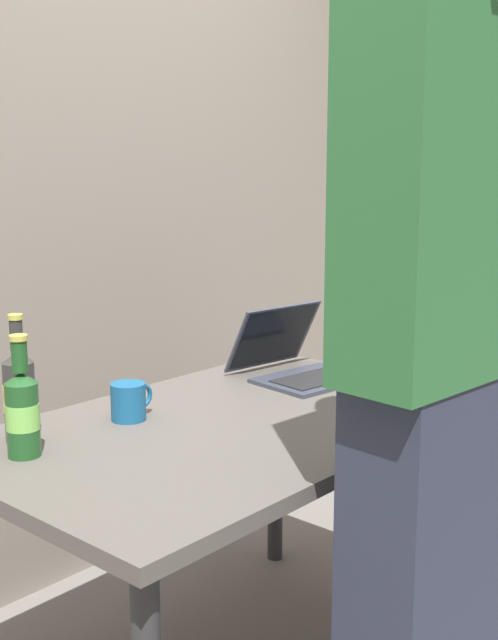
{
  "coord_description": "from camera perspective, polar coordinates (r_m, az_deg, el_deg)",
  "views": [
    {
      "loc": [
        -1.46,
        -1.34,
        1.37
      ],
      "look_at": [
        0.07,
        0.0,
        0.98
      ],
      "focal_mm": 45.65,
      "sensor_mm": 36.0,
      "label": 1
    }
  ],
  "objects": [
    {
      "name": "beer_bottle_brown",
      "position": [
        1.88,
        -15.6,
        -6.12
      ],
      "size": [
        0.08,
        0.08,
        0.28
      ],
      "color": "#1E5123",
      "rests_on": "desk"
    },
    {
      "name": "beer_bottle_amber",
      "position": [
        1.98,
        -15.79,
        -4.97
      ],
      "size": [
        0.08,
        0.08,
        0.3
      ],
      "color": "#333333",
      "rests_on": "desk"
    },
    {
      "name": "back_wall",
      "position": [
        2.63,
        -15.07,
        8.91
      ],
      "size": [
        6.0,
        0.1,
        2.6
      ],
      "primitive_type": "cube",
      "color": "gray",
      "rests_on": "ground"
    },
    {
      "name": "person_figure",
      "position": [
        1.63,
        12.92,
        -3.75
      ],
      "size": [
        0.46,
        0.29,
        1.9
      ],
      "color": "#2D3347",
      "rests_on": "ground"
    },
    {
      "name": "desk",
      "position": [
        2.11,
        -1.23,
        -9.04
      ],
      "size": [
        1.34,
        0.82,
        0.73
      ],
      "color": "#56514C",
      "rests_on": "ground"
    },
    {
      "name": "laptop",
      "position": [
        2.48,
        3.36,
        -2.92
      ],
      "size": [
        0.35,
        0.38,
        0.22
      ],
      "color": "#383D4C",
      "rests_on": "desk"
    },
    {
      "name": "coffee_mug",
      "position": [
        2.1,
        -8.4,
        -5.66
      ],
      "size": [
        0.12,
        0.09,
        0.1
      ],
      "color": "#19598C",
      "rests_on": "desk"
    }
  ]
}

